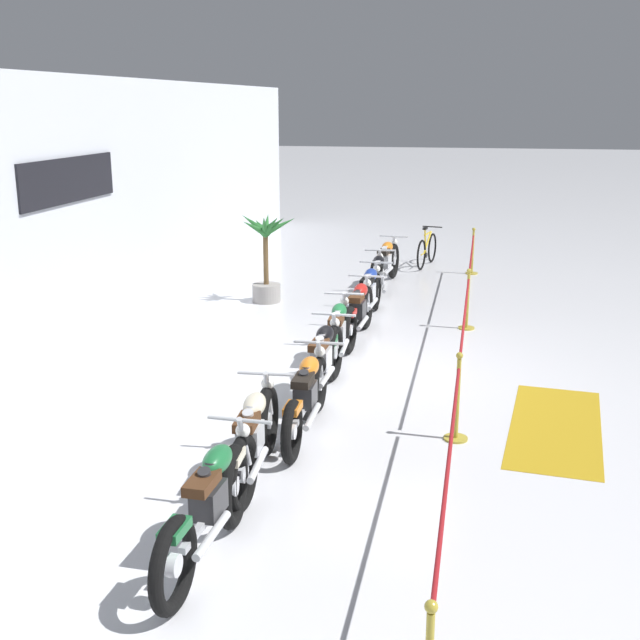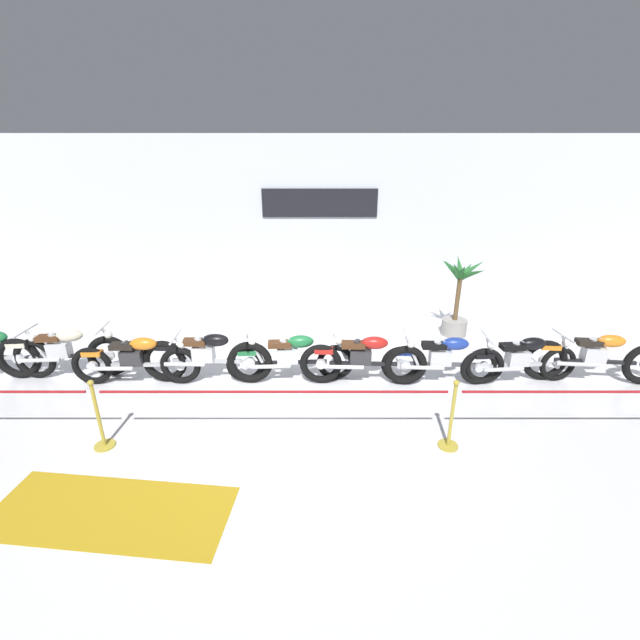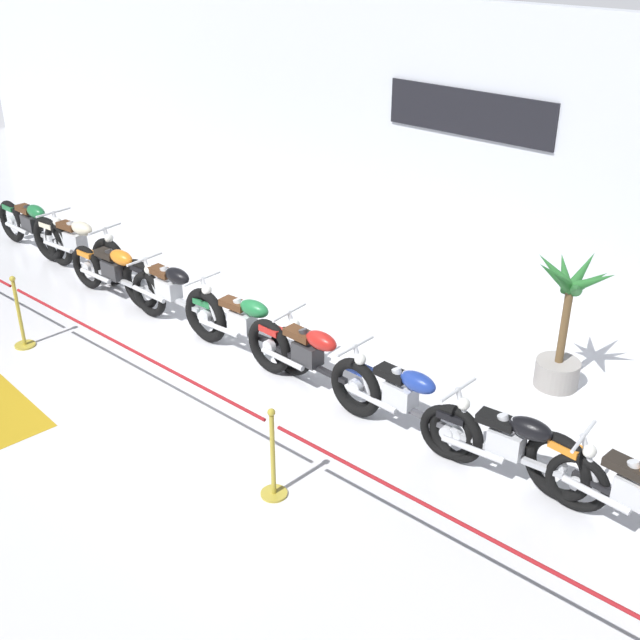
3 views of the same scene
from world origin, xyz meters
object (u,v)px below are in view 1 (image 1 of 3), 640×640
motorcycle_cream_1 (252,442)px  stanchion_mid_right (467,309)px  potted_palm_left_of_row (266,258)px  stanchion_far_right (472,258)px  motorcycle_red_5 (359,312)px  motorcycle_black_3 (322,363)px  stanchion_mid_left (457,410)px  floor_banner (556,427)px  motorcycle_orange_2 (307,397)px  motorcycle_black_7 (378,278)px  motorcycle_orange_8 (385,264)px  bicycle (427,250)px  motorcycle_green_0 (212,503)px  motorcycle_blue_6 (369,294)px  motorcycle_green_4 (338,334)px  stanchion_far_left (461,355)px

motorcycle_cream_1 → stanchion_mid_right: (6.37, -1.98, -0.12)m
potted_palm_left_of_row → stanchion_far_right: bearing=-48.2°
motorcycle_red_5 → motorcycle_black_3: bearing=178.8°
stanchion_mid_left → floor_banner: stanchion_mid_left is taller
stanchion_mid_left → motorcycle_orange_2: bearing=96.1°
floor_banner → motorcycle_black_7: bearing=32.3°
motorcycle_orange_8 → bicycle: (2.34, -0.71, -0.09)m
motorcycle_green_0 → motorcycle_orange_8: bearing=-0.9°
motorcycle_cream_1 → motorcycle_black_7: size_ratio=1.12×
motorcycle_orange_2 → bicycle: 10.37m
motorcycle_cream_1 → motorcycle_black_3: (2.62, -0.20, 0.00)m
motorcycle_black_7 → bicycle: bearing=-10.6°
motorcycle_blue_6 → potted_palm_left_of_row: bearing=68.4°
motorcycle_black_7 → potted_palm_left_of_row: (-0.50, 2.11, 0.41)m
motorcycle_green_0 → stanchion_mid_right: bearing=-14.3°
motorcycle_orange_2 → floor_banner: 3.02m
motorcycle_orange_8 → motorcycle_orange_2: bearing=-179.6°
motorcycle_green_0 → stanchion_far_right: bearing=-9.0°
motorcycle_orange_8 → motorcycle_black_7: bearing=-179.1°
motorcycle_orange_2 → motorcycle_green_4: (2.68, 0.12, -0.00)m
motorcycle_green_0 → potted_palm_left_of_row: 9.08m
motorcycle_green_0 → motorcycle_green_4: 5.37m
motorcycle_red_5 → stanchion_far_left: (-2.93, -1.72, 0.30)m
potted_palm_left_of_row → stanchion_far_right: 5.22m
bicycle → motorcycle_orange_8: bearing=163.2°
motorcycle_green_0 → motorcycle_red_5: size_ratio=1.07×
motorcycle_blue_6 → motorcycle_orange_8: (2.67, 0.03, 0.02)m
motorcycle_blue_6 → bicycle: bearing=-7.7°
motorcycle_blue_6 → bicycle: 5.06m
motorcycle_cream_1 → motorcycle_red_5: size_ratio=1.06×
motorcycle_orange_2 → stanchion_mid_left: size_ratio=2.12×
motorcycle_orange_2 → stanchion_far_left: (1.02, -1.72, 0.31)m
motorcycle_blue_6 → floor_banner: (-4.54, -2.91, -0.45)m
motorcycle_orange_8 → stanchion_far_right: (1.64, -1.78, -0.12)m
stanchion_far_left → motorcycle_green_4: bearing=47.9°
stanchion_mid_right → potted_palm_left_of_row: bearing=72.8°
motorcycle_green_0 → floor_banner: (3.48, -3.12, -0.47)m
motorcycle_green_4 → motorcycle_black_7: bearing=-1.1°
potted_palm_left_of_row → floor_banner: potted_palm_left_of_row is taller
stanchion_mid_right → motorcycle_green_0: bearing=165.7°
motorcycle_green_4 → stanchion_far_right: bearing=-14.8°
floor_banner → motorcycle_orange_8: bearing=28.1°
motorcycle_black_7 → floor_banner: 6.59m
motorcycle_green_0 → stanchion_mid_right: (7.66, -1.95, -0.12)m
motorcycle_orange_2 → bicycle: bearing=-3.6°
potted_palm_left_of_row → stanchion_far_left: potted_palm_left_of_row is taller
motorcycle_green_4 → stanchion_far_left: (-1.66, -1.84, 0.31)m
motorcycle_orange_2 → stanchion_far_right: 9.80m
bicycle → stanchion_far_left: size_ratio=0.12×
motorcycle_orange_8 → floor_banner: (-7.22, -2.94, -0.47)m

